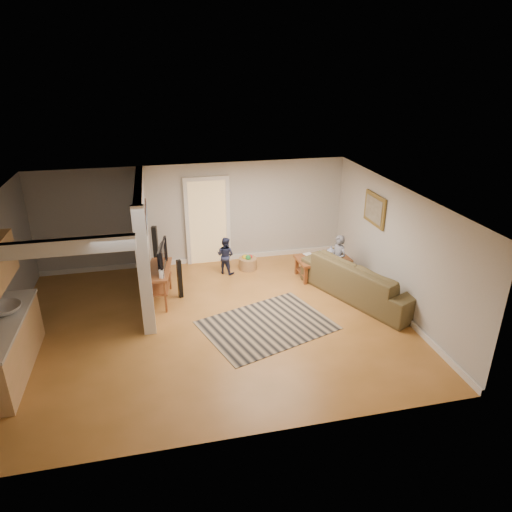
# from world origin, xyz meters

# --- Properties ---
(ground) EXTENTS (7.50, 7.50, 0.00)m
(ground) POSITION_xyz_m (0.00, 0.00, 0.00)
(ground) COLOR #945F25
(ground) RESTS_ON ground
(room_shell) EXTENTS (7.54, 6.02, 2.52)m
(room_shell) POSITION_xyz_m (-1.07, 0.43, 1.46)
(room_shell) COLOR #B0AEA8
(room_shell) RESTS_ON ground
(area_rug) EXTENTS (2.79, 2.40, 0.01)m
(area_rug) POSITION_xyz_m (1.00, -0.32, 0.01)
(area_rug) COLOR black
(area_rug) RESTS_ON ground
(sofa) EXTENTS (2.13, 2.99, 0.81)m
(sofa) POSITION_xyz_m (3.30, 0.39, 0.00)
(sofa) COLOR brown
(sofa) RESTS_ON ground
(coffee_table) EXTENTS (1.26, 0.78, 0.72)m
(coffee_table) POSITION_xyz_m (2.82, 1.53, 0.37)
(coffee_table) COLOR maroon
(coffee_table) RESTS_ON ground
(tv_console) EXTENTS (0.59, 1.23, 1.02)m
(tv_console) POSITION_xyz_m (-0.94, 1.14, 0.68)
(tv_console) COLOR maroon
(tv_console) RESTS_ON ground
(speaker_left) EXTENTS (0.11, 0.11, 0.87)m
(speaker_left) POSITION_xyz_m (-0.54, 1.20, 0.44)
(speaker_left) COLOR black
(speaker_left) RESTS_ON ground
(speaker_right) EXTENTS (0.14, 0.14, 1.13)m
(speaker_right) POSITION_xyz_m (-1.00, 2.70, 0.57)
(speaker_right) COLOR black
(speaker_right) RESTS_ON ground
(toy_basket) EXTENTS (0.44, 0.44, 0.39)m
(toy_basket) POSITION_xyz_m (1.16, 2.31, 0.16)
(toy_basket) COLOR olive
(toy_basket) RESTS_ON ground
(child) EXTENTS (0.40, 0.49, 1.16)m
(child) POSITION_xyz_m (3.00, 1.10, 0.00)
(child) COLOR slate
(child) RESTS_ON ground
(toddler) EXTENTS (0.56, 0.54, 0.91)m
(toddler) POSITION_xyz_m (0.60, 2.20, 0.00)
(toddler) COLOR #212745
(toddler) RESTS_ON ground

